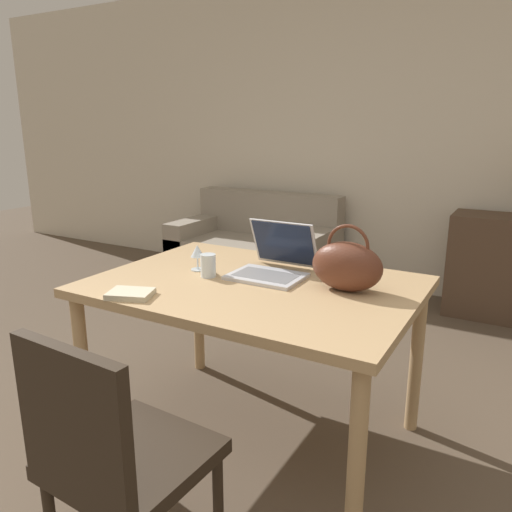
# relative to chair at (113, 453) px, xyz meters

# --- Properties ---
(wall_back) EXTENTS (10.00, 0.06, 2.70)m
(wall_back) POSITION_rel_chair_xyz_m (0.03, 3.45, 0.85)
(wall_back) COLOR beige
(wall_back) RESTS_ON ground_plane
(dining_table) EXTENTS (1.38, 0.99, 0.77)m
(dining_table) POSITION_rel_chair_xyz_m (-0.04, 0.91, 0.19)
(dining_table) COLOR tan
(dining_table) RESTS_ON ground_plane
(chair) EXTENTS (0.46, 0.46, 0.89)m
(chair) POSITION_rel_chair_xyz_m (0.00, 0.00, 0.00)
(chair) COLOR #2D2319
(chair) RESTS_ON ground_plane
(couch) EXTENTS (1.44, 0.80, 0.82)m
(couch) POSITION_rel_chair_xyz_m (-1.21, 2.97, -0.21)
(couch) COLOR gray
(couch) RESTS_ON ground_plane
(laptop) EXTENTS (0.32, 0.35, 0.24)m
(laptop) POSITION_rel_chair_xyz_m (-0.02, 1.07, 0.33)
(laptop) COLOR silver
(laptop) RESTS_ON dining_table
(drinking_glass) EXTENTS (0.07, 0.07, 0.10)m
(drinking_glass) POSITION_rel_chair_xyz_m (-0.26, 0.88, 0.32)
(drinking_glass) COLOR silver
(drinking_glass) RESTS_ON dining_table
(wine_glass) EXTENTS (0.06, 0.06, 0.12)m
(wine_glass) POSITION_rel_chair_xyz_m (-0.36, 0.93, 0.36)
(wine_glass) COLOR silver
(wine_glass) RESTS_ON dining_table
(handbag) EXTENTS (0.30, 0.16, 0.28)m
(handbag) POSITION_rel_chair_xyz_m (0.35, 1.00, 0.38)
(handbag) COLOR #592D1E
(handbag) RESTS_ON dining_table
(book) EXTENTS (0.21, 0.18, 0.02)m
(book) POSITION_rel_chair_xyz_m (-0.38, 0.50, 0.28)
(book) COLOR beige
(book) RESTS_ON dining_table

